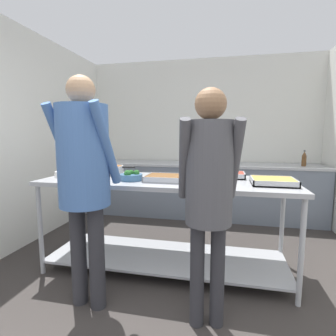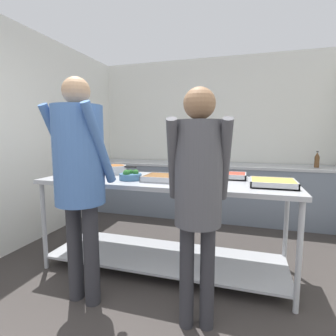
# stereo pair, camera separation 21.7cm
# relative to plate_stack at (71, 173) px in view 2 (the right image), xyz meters

# --- Properties ---
(wall_rear) EXTENTS (4.03, 0.06, 2.65)m
(wall_rear) POSITION_rel_plate_stack_xyz_m (1.18, 2.26, 0.37)
(wall_rear) COLOR silver
(wall_rear) RESTS_ON ground_plane
(wall_left) EXTENTS (0.06, 3.85, 2.65)m
(wall_left) POSITION_rel_plate_stack_xyz_m (-0.80, 0.39, 0.37)
(wall_left) COLOR silver
(wall_left) RESTS_ON ground_plane
(back_counter) EXTENTS (3.87, 0.65, 0.89)m
(back_counter) POSITION_rel_plate_stack_xyz_m (1.18, 1.89, -0.51)
(back_counter) COLOR slate
(back_counter) RESTS_ON ground_plane
(serving_counter) EXTENTS (2.44, 0.82, 0.93)m
(serving_counter) POSITION_rel_plate_stack_xyz_m (1.05, 0.06, -0.33)
(serving_counter) COLOR #ADAFB5
(serving_counter) RESTS_ON ground_plane
(plate_stack) EXTENTS (0.25, 0.25, 0.06)m
(plate_stack) POSITION_rel_plate_stack_xyz_m (0.00, 0.00, 0.00)
(plate_stack) COLOR white
(plate_stack) RESTS_ON serving_counter
(sauce_pan) EXTENTS (0.43, 0.29, 0.09)m
(sauce_pan) POSITION_rel_plate_stack_xyz_m (0.38, 0.25, 0.02)
(sauce_pan) COLOR #ADAFB5
(sauce_pan) RESTS_ON serving_counter
(broccoli_bowl) EXTENTS (0.22, 0.22, 0.11)m
(broccoli_bowl) POSITION_rel_plate_stack_xyz_m (0.73, -0.07, 0.01)
(broccoli_bowl) COLOR #3D668C
(broccoli_bowl) RESTS_ON serving_counter
(serving_tray_vegetables) EXTENTS (0.45, 0.32, 0.05)m
(serving_tray_vegetables) POSITION_rel_plate_stack_xyz_m (1.10, -0.02, -0.00)
(serving_tray_vegetables) COLOR #ADAFB5
(serving_tray_vegetables) RESTS_ON serving_counter
(serving_tray_greens) EXTENTS (0.45, 0.27, 0.05)m
(serving_tray_greens) POSITION_rel_plate_stack_xyz_m (1.59, 0.30, -0.00)
(serving_tray_greens) COLOR #ADAFB5
(serving_tray_greens) RESTS_ON serving_counter
(serving_tray_roast) EXTENTS (0.37, 0.33, 0.05)m
(serving_tray_roast) POSITION_rel_plate_stack_xyz_m (2.04, 0.00, -0.00)
(serving_tray_roast) COLOR #ADAFB5
(serving_tray_roast) RESTS_ON serving_counter
(guest_serving_left) EXTENTS (0.46, 0.39, 1.67)m
(guest_serving_left) POSITION_rel_plate_stack_xyz_m (1.51, -0.67, 0.09)
(guest_serving_left) COLOR #2D2D33
(guest_serving_left) RESTS_ON ground_plane
(guest_serving_right) EXTENTS (0.51, 0.40, 1.80)m
(guest_serving_right) POSITION_rel_plate_stack_xyz_m (0.57, -0.64, 0.15)
(guest_serving_right) COLOR #2D2D33
(guest_serving_right) RESTS_ON ground_plane
(water_bottle) EXTENTS (0.07, 0.07, 0.24)m
(water_bottle) POSITION_rel_plate_stack_xyz_m (2.77, 1.82, 0.05)
(water_bottle) COLOR brown
(water_bottle) RESTS_ON back_counter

